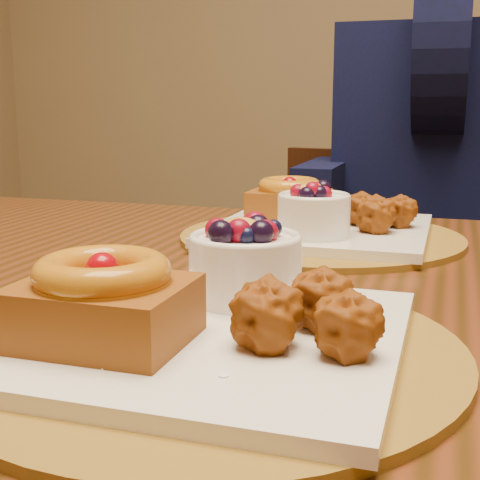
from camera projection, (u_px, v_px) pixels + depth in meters
name	position (u px, v px, depth m)	size (l,w,h in m)	color
dining_table	(279.00, 350.00, 0.72)	(1.60, 0.90, 0.76)	#37200A
place_setting_near	(205.00, 316.00, 0.50)	(0.38, 0.38, 0.09)	brown
place_setting_far	(318.00, 222.00, 0.90)	(0.38, 0.38, 0.09)	brown
chair_far	(343.00, 308.00, 1.59)	(0.47, 0.47, 0.83)	black
diner	(439.00, 119.00, 1.41)	(0.52, 0.50, 0.85)	black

